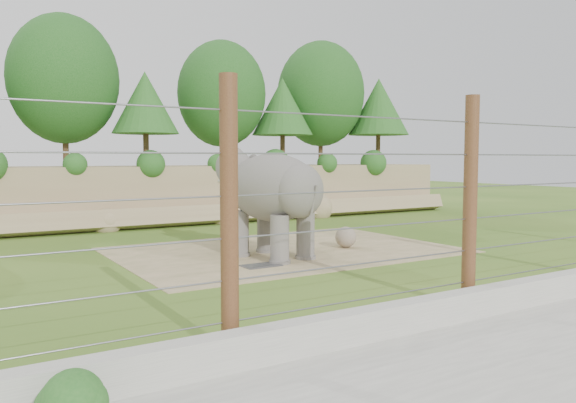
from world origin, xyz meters
TOP-DOWN VIEW (x-y plane):
  - ground at (0.00, 0.00)m, footprint 90.00×90.00m
  - back_embankment at (0.59, 12.68)m, footprint 30.00×5.52m
  - dirt_patch at (0.50, 3.00)m, footprint 10.00×7.00m
  - drain_grate at (-1.40, 1.09)m, footprint 1.00×0.60m
  - elephant at (-0.49, 2.06)m, footprint 2.48×4.11m
  - stone_ball at (2.37, 2.36)m, footprint 0.67×0.67m
  - retaining_wall at (0.00, -5.00)m, footprint 26.00×0.35m
  - barrier_fence at (0.00, -4.50)m, footprint 20.26×0.26m
  - walkway_shrub at (-7.26, -5.80)m, footprint 0.66×0.66m

SIDE VIEW (x-z plane):
  - ground at x=0.00m, z-range 0.00..0.00m
  - dirt_patch at x=0.50m, z-range 0.00..0.02m
  - drain_grate at x=-1.40m, z-range 0.02..0.05m
  - retaining_wall at x=0.00m, z-range 0.00..0.50m
  - walkway_shrub at x=-7.26m, z-range 0.01..0.67m
  - stone_ball at x=2.37m, z-range 0.02..0.69m
  - elephant at x=-0.49m, z-range 0.00..3.11m
  - barrier_fence at x=0.00m, z-range 0.00..4.00m
  - back_embankment at x=0.59m, z-range -0.42..8.35m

